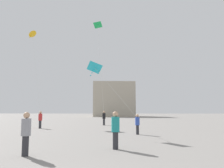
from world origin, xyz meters
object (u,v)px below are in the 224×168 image
(person_in_grey, at_px, (26,132))
(person_in_black, at_px, (104,117))
(person_in_red, at_px, (40,119))
(kite_cyan_delta, at_px, (95,68))
(building_left_hall, at_px, (114,100))
(kite_amber_diamond, at_px, (32,34))
(person_in_teal, at_px, (115,128))
(person_in_blue, at_px, (137,123))
(kite_emerald_delta, at_px, (98,26))

(person_in_grey, bearing_deg, person_in_black, 77.99)
(person_in_red, bearing_deg, kite_cyan_delta, -169.11)
(person_in_grey, bearing_deg, building_left_hall, 81.67)
(kite_amber_diamond, height_order, kite_cyan_delta, kite_amber_diamond)
(person_in_teal, distance_m, person_in_blue, 7.24)
(building_left_hall, bearing_deg, kite_emerald_delta, -91.83)
(person_in_red, relative_size, person_in_blue, 1.14)
(person_in_grey, relative_size, kite_amber_diamond, 0.14)
(person_in_red, relative_size, kite_emerald_delta, 0.13)
(kite_cyan_delta, bearing_deg, kite_emerald_delta, 94.77)
(person_in_grey, relative_size, person_in_black, 0.98)
(person_in_teal, xyz_separation_m, building_left_hall, (-1.67, 64.92, 4.53))
(kite_amber_diamond, relative_size, building_left_hall, 0.95)
(building_left_hall, bearing_deg, person_in_blue, -86.73)
(person_in_blue, bearing_deg, kite_emerald_delta, 116.54)
(person_in_red, xyz_separation_m, person_in_grey, (4.56, -14.87, -0.00))
(person_in_teal, relative_size, person_in_black, 1.00)
(person_in_blue, distance_m, kite_cyan_delta, 5.68)
(kite_cyan_delta, bearing_deg, person_in_red, 137.42)
(person_in_teal, height_order, kite_amber_diamond, kite_amber_diamond)
(person_in_blue, bearing_deg, person_in_teal, -94.04)
(kite_cyan_delta, bearing_deg, person_in_black, 90.01)
(person_in_blue, height_order, kite_cyan_delta, kite_cyan_delta)
(person_in_red, height_order, person_in_grey, person_in_red)
(person_in_teal, height_order, person_in_blue, person_in_teal)
(kite_amber_diamond, bearing_deg, kite_cyan_delta, -53.65)
(kite_emerald_delta, distance_m, kite_cyan_delta, 17.56)
(person_in_teal, distance_m, kite_amber_diamond, 29.59)
(person_in_teal, bearing_deg, building_left_hall, -36.65)
(person_in_grey, xyz_separation_m, person_in_black, (1.94, 20.31, 0.02))
(person_in_blue, distance_m, building_left_hall, 58.16)
(person_in_black, bearing_deg, kite_emerald_delta, -115.87)
(person_in_red, height_order, kite_emerald_delta, kite_emerald_delta)
(person_in_black, relative_size, kite_emerald_delta, 0.13)
(kite_cyan_delta, bearing_deg, person_in_blue, -0.39)
(person_in_teal, relative_size, kite_cyan_delta, 0.41)
(person_in_red, height_order, building_left_hall, building_left_hall)
(kite_emerald_delta, bearing_deg, person_in_teal, -82.11)
(person_in_black, relative_size, building_left_hall, 0.13)
(person_in_red, distance_m, kite_amber_diamond, 17.08)
(person_in_red, xyz_separation_m, person_in_black, (6.50, 5.45, 0.01))
(person_in_teal, distance_m, person_in_black, 18.58)
(kite_emerald_delta, bearing_deg, person_in_red, -120.64)
(person_in_blue, xyz_separation_m, kite_amber_diamond, (-15.14, 15.91, 13.03))
(person_in_teal, height_order, building_left_hall, building_left_hall)
(person_in_teal, height_order, person_in_black, person_in_black)
(building_left_hall, bearing_deg, person_in_teal, -88.53)
(person_in_red, height_order, person_in_teal, person_in_teal)
(person_in_red, distance_m, person_in_grey, 15.55)
(person_in_blue, relative_size, kite_amber_diamond, 0.12)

